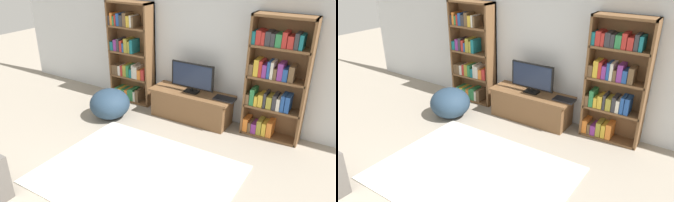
# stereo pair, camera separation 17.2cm
# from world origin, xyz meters

# --- Properties ---
(wall_back) EXTENTS (8.80, 0.06, 2.60)m
(wall_back) POSITION_xyz_m (0.00, 4.23, 1.30)
(wall_back) COLOR silver
(wall_back) RESTS_ON ground_plane
(bookshelf_left) EXTENTS (0.88, 0.30, 1.90)m
(bookshelf_left) POSITION_xyz_m (-1.50, 4.05, 0.89)
(bookshelf_left) COLOR brown
(bookshelf_left) RESTS_ON ground_plane
(bookshelf_right) EXTENTS (0.88, 0.30, 1.90)m
(bookshelf_right) POSITION_xyz_m (1.19, 4.05, 0.94)
(bookshelf_right) COLOR brown
(bookshelf_right) RESTS_ON ground_plane
(tv_stand) EXTENTS (1.45, 0.51, 0.50)m
(tv_stand) POSITION_xyz_m (-0.12, 3.91, 0.25)
(tv_stand) COLOR brown
(tv_stand) RESTS_ON ground_plane
(television) EXTENTS (0.77, 0.16, 0.51)m
(television) POSITION_xyz_m (-0.12, 3.92, 0.77)
(television) COLOR black
(television) RESTS_ON tv_stand
(laptop) EXTENTS (0.34, 0.20, 0.03)m
(laptop) POSITION_xyz_m (0.48, 3.93, 0.52)
(laptop) COLOR #28282D
(laptop) RESTS_ON tv_stand
(area_rug) EXTENTS (2.47, 1.92, 0.02)m
(area_rug) POSITION_xyz_m (0.04, 2.12, 0.01)
(area_rug) COLOR beige
(area_rug) RESTS_ON ground_plane
(beanbag_ottoman) EXTENTS (0.70, 0.70, 0.52)m
(beanbag_ottoman) POSITION_xyz_m (-1.35, 3.22, 0.26)
(beanbag_ottoman) COLOR #23384C
(beanbag_ottoman) RESTS_ON ground_plane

